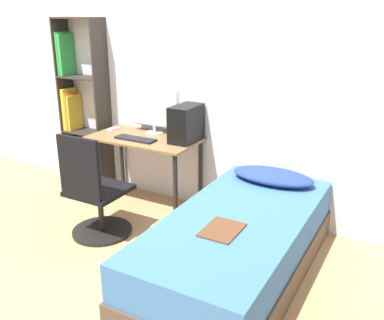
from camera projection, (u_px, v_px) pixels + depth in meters
name	position (u px, v px, depth m)	size (l,w,h in m)	color
ground_plane	(94.00, 265.00, 3.44)	(14.00, 14.00, 0.00)	tan
wall_back	(185.00, 84.00, 4.24)	(8.00, 0.05, 2.50)	silver
desk	(145.00, 148.00, 4.31)	(1.11, 0.59, 0.74)	brown
bookshelf	(79.00, 110.00, 4.84)	(0.56, 0.25, 1.87)	#2D2823
office_chair	(95.00, 199.00, 3.77)	(0.54, 0.54, 0.97)	black
bed	(237.00, 246.00, 3.22)	(0.95, 2.03, 0.51)	#4C3D2D
pillow	(273.00, 176.00, 3.74)	(0.72, 0.36, 0.11)	navy
magazine	(222.00, 230.00, 2.93)	(0.24, 0.32, 0.01)	#56331E
monitor	(154.00, 109.00, 4.34)	(0.57, 0.19, 0.46)	#B7B7BC
keyboard	(136.00, 139.00, 4.18)	(0.42, 0.13, 0.02)	black
pc_tower	(186.00, 123.00, 4.09)	(0.21, 0.37, 0.35)	black
phone	(113.00, 129.00, 4.56)	(0.07, 0.14, 0.01)	#B7B7BC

